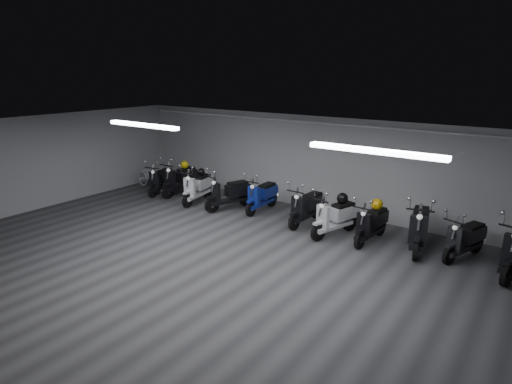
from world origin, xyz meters
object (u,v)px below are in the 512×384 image
Objects in this scene: scooter_4 at (262,191)px; scooter_9 at (466,233)px; scooter_2 at (197,182)px; scooter_3 at (229,188)px; helmet_4 at (201,172)px; helmet_3 at (343,198)px; scooter_1 at (180,175)px; scooter_6 at (335,211)px; scooter_5 at (307,201)px; scooter_8 at (420,220)px; helmet_2 at (185,165)px; scooter_7 at (372,218)px; helmet_1 at (377,204)px; bicycle at (151,174)px; scooter_0 at (161,176)px.

scooter_4 reaches higher than scooter_9.
scooter_3 is (1.27, 0.04, -0.00)m from scooter_2.
scooter_2 is 7.34× the size of helmet_4.
scooter_9 is 2.89m from helmet_3.
scooter_2 is at bearing -157.42° from scooter_9.
helmet_3 is (5.94, -0.10, 0.26)m from scooter_1.
scooter_3 is 1.02× the size of scooter_6.
scooter_6 is (0.99, -0.31, 0.00)m from scooter_5.
scooter_8 is at bearing 3.92° from scooter_5.
scooter_3 is 6.77× the size of helmet_2.
scooter_6 is at bearing -11.45° from scooter_2.
scooter_3 is at bearing -155.36° from scooter_4.
scooter_8 is at bearing -8.34° from scooter_2.
scooter_1 is at bearing -165.07° from scooter_3.
scooter_7 is 6.36× the size of helmet_2.
helmet_2 is at bearing 163.14° from helmet_4.
scooter_6 is 6.06× the size of helmet_1.
scooter_3 reaches higher than scooter_4.
bicycle is (-10.14, -0.21, -0.06)m from scooter_9.
scooter_4 is 1.04× the size of scooter_9.
scooter_2 is 3.79m from scooter_5.
scooter_3 is 0.92× the size of scooter_8.
scooter_5 is 7.20× the size of helmet_4.
scooter_5 is at bearing -82.73° from bicycle.
scooter_3 is (3.00, 0.02, 0.04)m from scooter_0.
helmet_3 is at bearing -16.86° from scooter_0.
scooter_5 is at bearing -4.16° from scooter_1.
scooter_8 reaches higher than helmet_1.
scooter_4 is at bearing 47.56° from scooter_3.
scooter_0 reaches higher than scooter_9.
scooter_6 reaches higher than bicycle.
scooter_0 is 0.86× the size of scooter_8.
scooter_0 is at bearing -98.57° from bicycle.
scooter_6 is at bearing -151.91° from scooter_9.
helmet_2 is (-5.88, 0.59, 0.34)m from scooter_6.
scooter_3 reaches higher than scooter_0.
scooter_9 is at bearing -8.03° from scooter_2.
scooter_3 is 1.36m from helmet_4.
scooter_4 is (0.89, 0.44, -0.03)m from scooter_3.
helmet_4 is (1.68, 0.22, 0.32)m from scooter_0.
scooter_5 reaches higher than bicycle.
scooter_7 is 5.84× the size of helmet_3.
scooter_7 is 2.06m from scooter_9.
helmet_1 is (1.91, 0.07, 0.26)m from scooter_5.
scooter_7 is 0.37m from helmet_1.
scooter_7 is 0.97× the size of bicycle.
scooter_4 is 0.97× the size of scooter_6.
scooter_6 is 0.90× the size of scooter_8.
scooter_9 is at bearing 24.74° from scooter_3.
scooter_0 is at bearing -172.58° from helmet_4.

